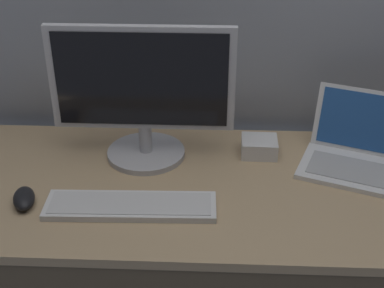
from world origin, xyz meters
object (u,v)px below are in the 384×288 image
(laptop_white, at_px, (360,156))
(computer_mouse, at_px, (24,198))
(wired_keyboard, at_px, (131,206))
(external_drive_box, at_px, (259,147))
(external_monitor, at_px, (143,95))

(laptop_white, relative_size, computer_mouse, 3.73)
(computer_mouse, bearing_deg, wired_keyboard, -18.65)
(wired_keyboard, bearing_deg, laptop_white, 20.09)
(wired_keyboard, bearing_deg, external_drive_box, 39.99)
(laptop_white, relative_size, wired_keyboard, 0.86)
(computer_mouse, relative_size, external_drive_box, 0.95)
(laptop_white, height_order, computer_mouse, laptop_white)
(computer_mouse, bearing_deg, external_drive_box, 7.35)
(wired_keyboard, xyz_separation_m, computer_mouse, (-0.31, 0.01, 0.01))
(laptop_white, height_order, external_drive_box, laptop_white)
(wired_keyboard, relative_size, external_drive_box, 4.15)
(external_monitor, height_order, external_drive_box, external_monitor)
(external_monitor, distance_m, external_drive_box, 0.43)
(laptop_white, xyz_separation_m, external_drive_box, (-0.32, 0.07, -0.01))
(laptop_white, distance_m, computer_mouse, 1.05)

